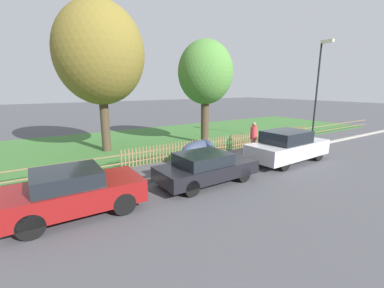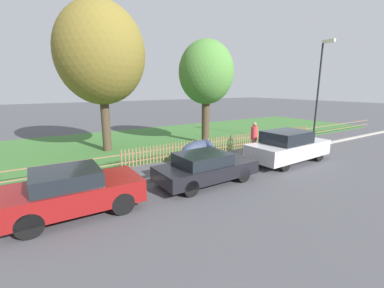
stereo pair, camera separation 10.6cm
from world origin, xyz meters
name	(u,v)px [view 1 (the left image)]	position (x,y,z in m)	size (l,w,h in m)	color
ground_plane	(264,158)	(0.00, 0.00, 0.00)	(120.00, 120.00, 0.00)	#4C4C51
kerb_stone	(263,156)	(0.00, 0.10, 0.06)	(33.45, 0.20, 0.12)	#9E998E
grass_strip	(188,136)	(0.00, 7.65, 0.01)	(33.45, 10.70, 0.01)	#3D7033
park_fence	(235,142)	(0.00, 2.31, 0.45)	(33.45, 0.05, 0.90)	olive
parked_car_silver_hatchback	(74,191)	(-9.56, -1.20, 0.73)	(3.82, 1.85, 1.39)	maroon
parked_car_black_saloon	(206,167)	(-4.81, -1.26, 0.63)	(4.05, 1.79, 1.22)	black
parked_car_navy_estate	(288,146)	(0.34, -1.14, 0.80)	(4.60, 1.99, 1.60)	#BCBCC1
covered_motorcycle	(199,150)	(-3.61, 0.93, 0.72)	(2.10, 0.86, 1.19)	black
tree_nearest_kerb	(100,54)	(-6.63, 6.19, 5.48)	(4.84, 4.84, 8.29)	#473828
tree_behind_motorcycle	(205,73)	(-0.44, 4.84, 4.58)	(3.54, 3.54, 6.66)	#473828
pedestrian_near_fence	(254,137)	(-0.07, 0.78, 1.03)	(0.50, 0.50, 1.83)	#7F6B51
street_lamp	(319,82)	(5.57, 0.70, 4.03)	(0.20, 0.79, 6.53)	black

